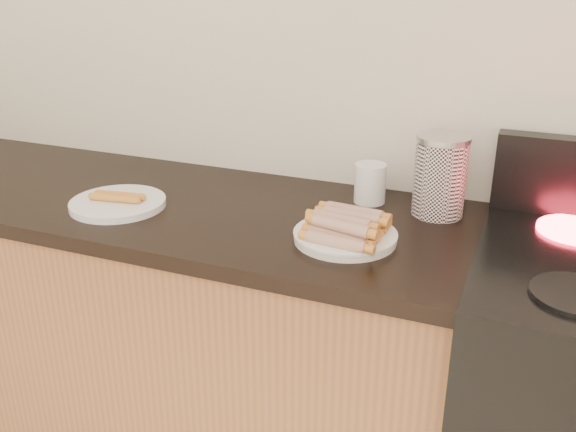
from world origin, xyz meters
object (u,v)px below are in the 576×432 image
at_px(side_plate, 118,203).
at_px(canister, 440,176).
at_px(mug, 370,183).
at_px(main_plate, 345,238).

height_order(side_plate, canister, canister).
xyz_separation_m(side_plate, mug, (0.62, 0.29, 0.04)).
xyz_separation_m(main_plate, mug, (-0.02, 0.27, 0.05)).
relative_size(canister, mug, 1.97).
distance_m(main_plate, side_plate, 0.63).
xyz_separation_m(canister, mug, (-0.19, 0.02, -0.05)).
distance_m(canister, mug, 0.20).
relative_size(side_plate, canister, 1.21).
bearing_deg(main_plate, mug, 93.41).
distance_m(side_plate, canister, 0.85).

